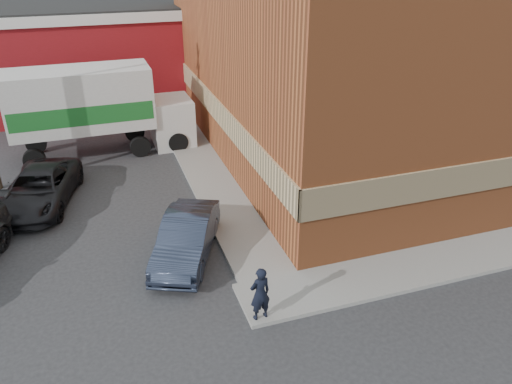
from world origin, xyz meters
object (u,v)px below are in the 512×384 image
object	(u,v)px
man	(260,294)
box_truck	(100,105)
warehouse	(40,57)
suv_a	(39,188)
brick_building	(368,43)
sedan	(186,238)

from	to	relation	value
man	box_truck	world-z (taller)	box_truck
warehouse	man	bearing A→B (deg)	-74.94
warehouse	suv_a	bearing A→B (deg)	-89.18
warehouse	box_truck	size ratio (longest dim) A/B	2.06
brick_building	suv_a	world-z (taller)	brick_building
brick_building	sedan	distance (m)	12.77
warehouse	sedan	size ratio (longest dim) A/B	4.00
man	sedan	distance (m)	3.70
man	sedan	xyz separation A→B (m)	(-1.18, 3.51, -0.21)
brick_building	box_truck	xyz separation A→B (m)	(-11.74, 2.51, -2.44)
suv_a	box_truck	size ratio (longest dim) A/B	0.60
sedan	warehouse	bearing A→B (deg)	128.16
sedan	box_truck	bearing A→B (deg)	124.83
box_truck	warehouse	bearing A→B (deg)	107.10
box_truck	suv_a	bearing A→B (deg)	-120.75
warehouse	box_truck	xyz separation A→B (m)	(2.76, -8.49, -0.57)
sedan	suv_a	world-z (taller)	sedan
warehouse	sedan	bearing A→B (deg)	-75.63
warehouse	box_truck	distance (m)	8.95
sedan	suv_a	xyz separation A→B (m)	(-4.44, 5.06, -0.01)
warehouse	man	world-z (taller)	warehouse
suv_a	warehouse	bearing A→B (deg)	104.74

